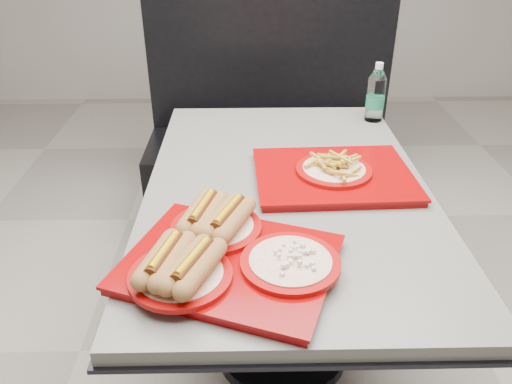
{
  "coord_description": "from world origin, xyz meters",
  "views": [
    {
      "loc": [
        -0.13,
        -1.41,
        1.53
      ],
      "look_at": [
        -0.1,
        -0.19,
        0.83
      ],
      "focal_mm": 35.0,
      "sensor_mm": 36.0,
      "label": 1
    }
  ],
  "objects_px": {
    "tray_far": "(334,172)",
    "tray_near": "(222,253)",
    "water_bottle": "(376,96)",
    "diner_table": "(285,226)",
    "booth_bench": "(270,143)"
  },
  "relations": [
    {
      "from": "tray_far",
      "to": "tray_near",
      "type": "bearing_deg",
      "value": -127.87
    },
    {
      "from": "tray_near",
      "to": "water_bottle",
      "type": "relative_size",
      "value": 2.5
    },
    {
      "from": "tray_near",
      "to": "tray_far",
      "type": "relative_size",
      "value": 1.16
    },
    {
      "from": "water_bottle",
      "to": "tray_near",
      "type": "bearing_deg",
      "value": -121.54
    },
    {
      "from": "diner_table",
      "to": "tray_near",
      "type": "distance_m",
      "value": 0.51
    },
    {
      "from": "diner_table",
      "to": "water_bottle",
      "type": "distance_m",
      "value": 0.73
    },
    {
      "from": "tray_near",
      "to": "water_bottle",
      "type": "height_order",
      "value": "water_bottle"
    },
    {
      "from": "diner_table",
      "to": "water_bottle",
      "type": "xyz_separation_m",
      "value": [
        0.4,
        0.55,
        0.27
      ]
    },
    {
      "from": "diner_table",
      "to": "water_bottle",
      "type": "height_order",
      "value": "water_bottle"
    },
    {
      "from": "booth_bench",
      "to": "tray_near",
      "type": "height_order",
      "value": "booth_bench"
    },
    {
      "from": "diner_table",
      "to": "water_bottle",
      "type": "relative_size",
      "value": 5.88
    },
    {
      "from": "diner_table",
      "to": "booth_bench",
      "type": "relative_size",
      "value": 1.05
    },
    {
      "from": "tray_far",
      "to": "diner_table",
      "type": "bearing_deg",
      "value": -171.9
    },
    {
      "from": "diner_table",
      "to": "booth_bench",
      "type": "distance_m",
      "value": 1.11
    },
    {
      "from": "tray_near",
      "to": "tray_far",
      "type": "height_order",
      "value": "tray_near"
    }
  ]
}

